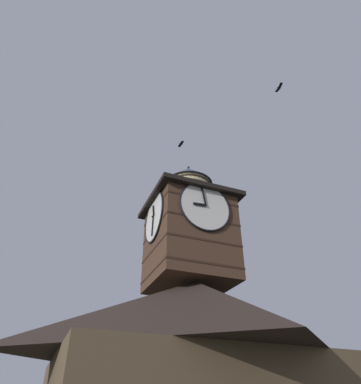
% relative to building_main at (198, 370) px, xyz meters
% --- Properties ---
extents(building_main, '(11.92, 9.77, 7.63)m').
position_rel_building_main_xyz_m(building_main, '(0.00, 0.00, 0.00)').
color(building_main, brown).
rests_on(building_main, ground_plane).
extents(clock_tower, '(4.63, 4.63, 7.44)m').
position_rel_building_main_xyz_m(clock_tower, '(-0.11, -0.90, 6.84)').
color(clock_tower, '#4C3323').
rests_on(clock_tower, building_main).
extents(pine_tree_behind, '(6.56, 6.56, 14.44)m').
position_rel_building_main_xyz_m(pine_tree_behind, '(-2.10, -7.01, 2.01)').
color(pine_tree_behind, '#473323').
rests_on(pine_tree_behind, ground_plane).
extents(moon, '(1.44, 1.44, 1.44)m').
position_rel_building_main_xyz_m(moon, '(-15.21, -42.03, 5.68)').
color(moon, silver).
extents(flying_bird_high, '(0.25, 0.72, 0.13)m').
position_rel_building_main_xyz_m(flying_bird_high, '(-4.04, 3.75, 14.79)').
color(flying_bird_high, black).
extents(flying_bird_low, '(0.26, 0.69, 0.14)m').
position_rel_building_main_xyz_m(flying_bird_low, '(-0.48, -2.98, 14.69)').
color(flying_bird_low, black).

